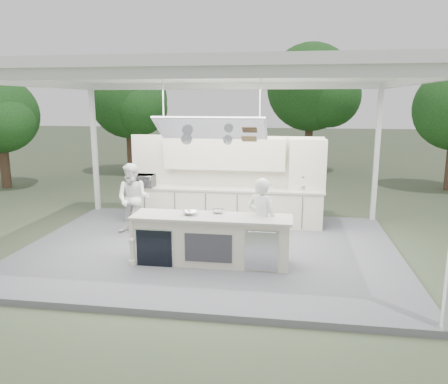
% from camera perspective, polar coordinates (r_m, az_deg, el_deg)
% --- Properties ---
extents(ground, '(90.00, 90.00, 0.00)m').
position_cam_1_polar(ground, '(9.63, -1.83, -7.88)').
color(ground, '#404B34').
rests_on(ground, ground).
extents(stage_deck, '(8.00, 6.00, 0.12)m').
position_cam_1_polar(stage_deck, '(9.61, -1.83, -7.54)').
color(stage_deck, '#59595E').
rests_on(stage_deck, ground).
extents(tent, '(8.20, 6.20, 3.86)m').
position_cam_1_polar(tent, '(9.06, -1.98, 14.76)').
color(tent, white).
rests_on(tent, ground).
extents(demo_island, '(3.10, 0.79, 0.95)m').
position_cam_1_polar(demo_island, '(8.56, -1.79, -6.22)').
color(demo_island, beige).
rests_on(demo_island, stage_deck).
extents(back_counter, '(5.08, 0.72, 0.95)m').
position_cam_1_polar(back_counter, '(11.25, -0.09, -1.78)').
color(back_counter, beige).
rests_on(back_counter, stage_deck).
extents(back_wall_unit, '(5.05, 0.48, 2.25)m').
position_cam_1_polar(back_wall_unit, '(11.22, 2.33, 3.25)').
color(back_wall_unit, beige).
rests_on(back_wall_unit, stage_deck).
extents(tree_cluster, '(19.55, 9.40, 5.85)m').
position_cam_1_polar(tree_cluster, '(18.77, 3.16, 11.95)').
color(tree_cluster, '#4B3625').
rests_on(tree_cluster, ground).
extents(head_chef, '(0.73, 0.61, 1.69)m').
position_cam_1_polar(head_chef, '(8.53, 4.94, -3.72)').
color(head_chef, white).
rests_on(head_chef, stage_deck).
extents(sous_chef, '(0.82, 0.64, 1.69)m').
position_cam_1_polar(sous_chef, '(10.58, -11.75, -0.88)').
color(sous_chef, white).
rests_on(sous_chef, stage_deck).
extents(toaster_oven, '(0.58, 0.39, 0.32)m').
position_cam_1_polar(toaster_oven, '(11.42, -10.53, 1.47)').
color(toaster_oven, silver).
rests_on(toaster_oven, back_counter).
extents(bowl_large, '(0.34, 0.34, 0.07)m').
position_cam_1_polar(bowl_large, '(8.54, -4.47, -2.72)').
color(bowl_large, silver).
rests_on(bowl_large, demo_island).
extents(bowl_small, '(0.31, 0.31, 0.07)m').
position_cam_1_polar(bowl_small, '(8.64, -0.81, -2.50)').
color(bowl_small, silver).
rests_on(bowl_small, demo_island).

